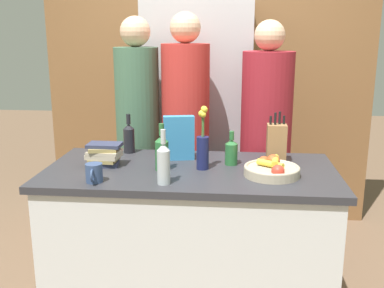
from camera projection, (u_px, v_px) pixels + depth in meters
The scene contains 16 objects.
kitchen_island at pixel (190, 242), 2.68m from camera, with size 1.66×0.80×0.92m.
back_wall_wood at pixel (207, 76), 3.98m from camera, with size 2.86×0.12×2.60m.
refrigerator at pixel (199, 121), 3.72m from camera, with size 0.84×0.63×1.93m.
fruit_bowl at pixel (272, 169), 2.43m from camera, with size 0.30×0.30×0.10m.
knife_block at pixel (276, 143), 2.67m from camera, with size 0.11×0.10×0.30m.
flower_vase at pixel (203, 145), 2.53m from camera, with size 0.07×0.07×0.36m.
cereal_box at pixel (179, 138), 2.72m from camera, with size 0.19×0.10×0.27m.
coffee_mug at pixel (94, 173), 2.32m from camera, with size 0.09×0.13×0.10m.
book_stack at pixel (104, 154), 2.61m from camera, with size 0.20×0.16×0.13m.
bottle_oil at pixel (129, 138), 2.89m from camera, with size 0.07×0.07×0.25m.
bottle_vinegar at pixel (164, 163), 2.28m from camera, with size 0.07×0.07×0.29m.
bottle_wine at pixel (231, 151), 2.63m from camera, with size 0.07×0.07×0.20m.
bottle_water at pixel (162, 152), 2.52m from camera, with size 0.08×0.08×0.27m.
person_at_sink at pixel (138, 127), 3.21m from camera, with size 0.31×0.31×1.78m.
person_in_blue at pixel (186, 126), 3.19m from camera, with size 0.34×0.34×1.81m.
person_in_red_tee at pixel (266, 134), 3.11m from camera, with size 0.35×0.35×1.76m.
Camera 1 is at (0.24, -2.44, 1.67)m, focal length 42.00 mm.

